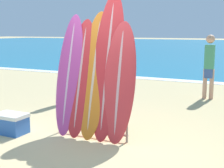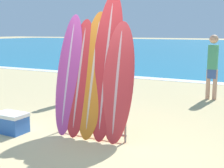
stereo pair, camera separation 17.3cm
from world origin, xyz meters
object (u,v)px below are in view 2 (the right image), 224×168
surfboard_slot_0 (69,74)px  person_near_water (69,72)px  surfboard_rack (92,113)px  surfboard_slot_4 (118,83)px  surfboard_slot_2 (93,75)px  surfboard_slot_1 (80,78)px  cooler_box (11,123)px  surfboard_slot_3 (106,66)px  person_mid_beach (213,65)px

surfboard_slot_0 → person_near_water: surfboard_slot_0 is taller
surfboard_rack → surfboard_slot_4: (0.53, 0.00, 0.59)m
surfboard_rack → surfboard_slot_2: 0.69m
surfboard_rack → surfboard_slot_4: 0.79m
surfboard_rack → surfboard_slot_1: (-0.26, 0.03, 0.62)m
surfboard_slot_4 → cooler_box: 2.25m
surfboard_rack → surfboard_slot_3: (0.26, 0.08, 0.85)m
surfboard_slot_2 → person_near_water: size_ratio=1.47×
surfboard_slot_1 → surfboard_slot_2: (0.28, 0.02, 0.07)m
person_near_water → person_mid_beach: (3.29, 2.22, 0.15)m
surfboard_slot_2 → surfboard_slot_3: (0.25, 0.03, 0.16)m
surfboard_slot_2 → person_near_water: 2.82m
person_near_water → cooler_box: person_near_water is taller
surfboard_slot_0 → cooler_box: surfboard_slot_0 is taller
person_near_water → surfboard_slot_3: bearing=-171.0°
person_mid_beach → surfboard_slot_0: bearing=-113.9°
surfboard_slot_0 → person_near_water: size_ratio=1.44×
surfboard_rack → surfboard_slot_1: bearing=172.6°
person_mid_beach → cooler_box: bearing=-120.9°
surfboard_slot_4 → person_mid_beach: size_ratio=1.15×
surfboard_slot_2 → person_mid_beach: 4.42m
person_mid_beach → cooler_box: 5.61m
surfboard_slot_2 → person_mid_beach: (1.33, 4.21, -0.15)m
surfboard_slot_1 → surfboard_slot_3: size_ratio=0.82×
surfboard_rack → surfboard_slot_0: bearing=176.1°
surfboard_slot_0 → surfboard_slot_2: 0.52m
surfboard_slot_0 → surfboard_slot_4: 1.04m
surfboard_slot_0 → surfboard_slot_1: (0.25, -0.00, -0.05)m
surfboard_rack → person_near_water: size_ratio=0.90×
surfboard_slot_2 → surfboard_slot_3: bearing=6.7°
surfboard_slot_2 → person_mid_beach: size_ratio=1.25×
surfboard_rack → surfboard_slot_3: bearing=17.4°
surfboard_slot_0 → surfboard_slot_4: bearing=-1.7°
surfboard_slot_1 → person_mid_beach: size_ratio=1.18×
surfboard_slot_0 → surfboard_slot_4: size_ratio=1.07×
surfboard_slot_3 → cooler_box: size_ratio=4.26×
surfboard_rack → surfboard_slot_0: 0.84m
person_near_water → cooler_box: 2.68m
person_mid_beach → surfboard_slot_2: bearing=-107.8°
cooler_box → surfboard_slot_3: bearing=18.6°
surfboard_rack → cooler_box: (-1.49, -0.51, -0.26)m
person_near_water → surfboard_slot_2: bearing=-174.9°
surfboard_slot_4 → surfboard_slot_0: bearing=178.3°
surfboard_rack → surfboard_slot_0: size_ratio=0.63×
surfboard_slot_0 → surfboard_rack: bearing=-3.9°
surfboard_slot_0 → cooler_box: size_ratio=3.66×
surfboard_slot_3 → person_mid_beach: surfboard_slot_3 is taller
surfboard_slot_4 → surfboard_rack: bearing=-179.6°
surfboard_slot_4 → person_mid_beach: surfboard_slot_4 is taller
surfboard_slot_4 → cooler_box: surfboard_slot_4 is taller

